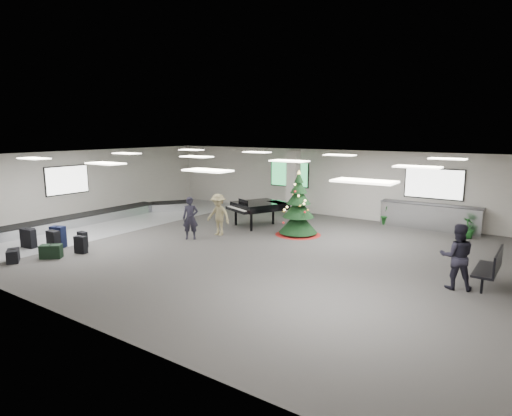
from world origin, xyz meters
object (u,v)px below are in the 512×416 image
Objects in this scene: service_counter at (430,216)px; potted_plant_left at (386,215)px; traveler_a at (190,218)px; potted_plant_right at (468,228)px; christmas_tree at (298,213)px; grand_piano at (257,206)px; traveler_bench at (457,256)px; bench at (491,266)px; traveler_b at (218,215)px; baggage_carousel at (102,216)px; pink_suitcase at (59,238)px.

potted_plant_left is at bearing -175.21° from service_counter.
potted_plant_right is at bearing -0.59° from traveler_a.
christmas_tree reaches higher than grand_piano.
grand_piano is 1.51× the size of traveler_bench.
bench is 0.93× the size of traveler_bench.
traveler_a is at bearing -128.39° from potted_plant_left.
traveler_bench is at bearing -72.27° from service_counter.
traveler_a reaches higher than bench.
traveler_b is 8.90m from traveler_bench.
baggage_carousel is 6.28m from traveler_b.
potted_plant_right is (8.24, 5.04, -0.42)m from traveler_b.
potted_plant_right is (8.74, 6.12, -0.40)m from traveler_a.
pink_suitcase is (2.64, -3.71, 0.11)m from baggage_carousel.
baggage_carousel is 7.26m from grand_piano.
service_counter is 4.49× the size of potted_plant_left.
traveler_bench is (15.02, -0.10, 0.66)m from baggage_carousel.
traveler_a is 0.98× the size of traveler_b.
traveler_bench is at bearing 3.15° from grand_piano.
potted_plant_left is (-1.79, -0.15, -0.09)m from service_counter.
traveler_a is 9.33m from traveler_bench.
potted_plant_left is at bearing 129.04° from bench.
christmas_tree is 7.38m from bench.
christmas_tree is 6.90m from traveler_bench.
traveler_b is 1.83× the size of potted_plant_left.
traveler_a is 1.99× the size of potted_plant_right.
service_counter is 7.18m from traveler_bench.
traveler_bench is (8.84, -0.99, 0.05)m from traveler_b.
bench is 9.61m from traveler_b.
service_counter is 2.48× the size of traveler_a.
potted_plant_right is (3.38, -0.65, -0.04)m from potted_plant_left.
traveler_bench is (8.49, -3.19, -0.01)m from grand_piano.
pink_suitcase is at bearing -2.14° from traveler_bench.
traveler_b reaches higher than service_counter.
pink_suitcase is 0.26× the size of christmas_tree.
bench reaches higher than potted_plant_right.
potted_plant_left is (4.87, 5.69, -0.38)m from traveler_b.
potted_plant_left reaches higher than pink_suitcase.
traveler_b is at bearing -130.55° from potted_plant_left.
potted_plant_left is (8.41, 10.29, 0.13)m from pink_suitcase.
potted_plant_left is 1.10× the size of potted_plant_right.
potted_plant_left reaches higher than potted_plant_right.
traveler_b is at bearing 31.99° from pink_suitcase.
traveler_a is (-0.85, -3.28, -0.06)m from grand_piano.
traveler_bench reaches higher than baggage_carousel.
service_counter is at bearing 4.79° from potted_plant_left.
bench is at bearing -17.40° from christmas_tree.
pink_suitcase is 13.82m from bench.
baggage_carousel is 14.48× the size of pink_suitcase.
service_counter is 2.50× the size of bench.
traveler_bench is 6.08m from potted_plant_right.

